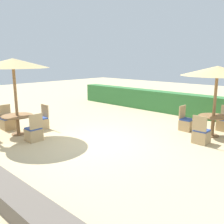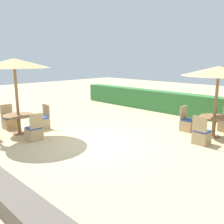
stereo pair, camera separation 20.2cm
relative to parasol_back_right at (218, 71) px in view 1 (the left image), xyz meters
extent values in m
plane|color=#D1BA8C|center=(-2.46, -3.13, -2.26)|extent=(40.00, 40.00, 0.00)
cube|color=#387A3D|center=(-2.46, 2.42, -1.74)|extent=(13.00, 0.70, 1.03)
cylinder|color=olive|center=(0.00, 0.00, -1.08)|extent=(0.10, 0.10, 2.35)
cone|color=tan|center=(0.00, 0.00, 0.01)|extent=(2.41, 2.41, 0.32)
cylinder|color=olive|center=(0.00, 0.00, -2.24)|extent=(0.48, 0.48, 0.03)
cylinder|color=olive|center=(0.00, 0.00, -1.91)|extent=(0.12, 0.12, 0.69)
cylinder|color=olive|center=(0.00, 0.00, -1.55)|extent=(1.00, 1.00, 0.04)
cube|color=tan|center=(0.03, -0.98, -2.06)|extent=(0.46, 0.46, 0.40)
cube|color=#2D4CA8|center=(0.03, -0.98, -1.83)|extent=(0.42, 0.42, 0.05)
cube|color=tan|center=(0.03, -1.19, -1.57)|extent=(0.46, 0.04, 0.48)
cube|color=tan|center=(0.05, 1.00, -2.06)|extent=(0.46, 0.46, 0.40)
cube|color=tan|center=(-0.99, 0.04, -2.06)|extent=(0.46, 0.46, 0.40)
cube|color=#2D4CA8|center=(-0.99, 0.04, -1.83)|extent=(0.42, 0.42, 0.05)
cube|color=tan|center=(-1.20, 0.04, -1.57)|extent=(0.04, 0.46, 0.48)
cylinder|color=olive|center=(-5.16, -4.57, -0.96)|extent=(0.10, 0.10, 2.60)
cone|color=tan|center=(-5.16, -4.57, 0.26)|extent=(2.42, 2.42, 0.32)
cylinder|color=olive|center=(-5.16, -4.57, -2.24)|extent=(0.48, 0.48, 0.03)
cylinder|color=olive|center=(-5.16, -4.57, -1.93)|extent=(0.12, 0.12, 0.66)
cylinder|color=olive|center=(-5.16, -4.57, -1.58)|extent=(1.07, 1.07, 0.04)
cube|color=tan|center=(-5.20, -3.63, -2.06)|extent=(0.46, 0.46, 0.40)
cube|color=#2D4CA8|center=(-5.20, -3.63, -1.83)|extent=(0.42, 0.42, 0.05)
cube|color=tan|center=(-5.20, -3.42, -1.57)|extent=(0.46, 0.04, 0.48)
cube|color=tan|center=(-6.10, -4.51, -2.06)|extent=(0.46, 0.46, 0.40)
cube|color=#2D4CA8|center=(-6.10, -4.51, -1.83)|extent=(0.42, 0.42, 0.05)
cube|color=tan|center=(-6.31, -4.51, -1.57)|extent=(0.04, 0.46, 0.48)
cube|color=tan|center=(-4.12, -4.55, -2.06)|extent=(0.46, 0.46, 0.40)
cube|color=#2D4CA8|center=(-4.12, -4.55, -1.83)|extent=(0.42, 0.42, 0.05)
cube|color=tan|center=(-3.91, -4.55, -1.57)|extent=(0.04, 0.46, 0.48)
camera|label=1|loc=(3.18, -8.54, 0.42)|focal=40.00mm
camera|label=2|loc=(3.33, -8.40, 0.42)|focal=40.00mm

